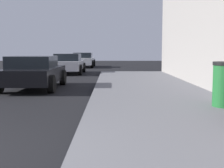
{
  "coord_description": "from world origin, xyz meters",
  "views": [
    {
      "loc": [
        2.57,
        -3.76,
        1.49
      ],
      "look_at": [
        2.62,
        5.48,
        0.48
      ],
      "focal_mm": 49.84,
      "sensor_mm": 36.0,
      "label": 1
    }
  ],
  "objects": [
    {
      "name": "sidewalk",
      "position": [
        4.0,
        0.0,
        0.07
      ],
      "size": [
        4.0,
        32.0,
        0.15
      ],
      "primitive_type": "cube",
      "color": "#5B5B60",
      "rests_on": "ground_plane"
    },
    {
      "name": "car_black",
      "position": [
        -0.39,
        8.24,
        0.65
      ],
      "size": [
        2.06,
        4.11,
        1.27
      ],
      "color": "black",
      "rests_on": "ground_plane"
    },
    {
      "name": "car_silver",
      "position": [
        -0.09,
        15.96,
        0.64
      ],
      "size": [
        1.93,
        4.04,
        1.27
      ],
      "color": "#B7B7BF",
      "rests_on": "ground_plane"
    },
    {
      "name": "car_white",
      "position": [
        0.2,
        23.63,
        0.65
      ],
      "size": [
        1.94,
        4.42,
        1.27
      ],
      "color": "white",
      "rests_on": "ground_plane"
    }
  ]
}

